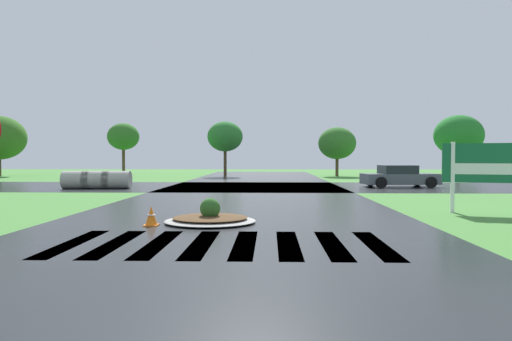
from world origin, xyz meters
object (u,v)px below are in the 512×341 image
object	(u,v)px
drainage_pipe_stack	(97,180)
traffic_cone	(151,216)
median_island	(210,218)
car_blue_compact	(399,177)
estate_billboard	(492,166)

from	to	relation	value
drainage_pipe_stack	traffic_cone	world-z (taller)	drainage_pipe_stack
median_island	car_blue_compact	size ratio (longest dim) A/B	0.55
median_island	traffic_cone	world-z (taller)	median_island
drainage_pipe_stack	traffic_cone	size ratio (longest dim) A/B	7.40
car_blue_compact	drainage_pipe_stack	distance (m)	17.60
drainage_pipe_stack	traffic_cone	distance (m)	15.02
estate_billboard	median_island	world-z (taller)	estate_billboard
median_island	car_blue_compact	bearing A→B (deg)	57.96
median_island	car_blue_compact	distance (m)	17.64
drainage_pipe_stack	traffic_cone	xyz separation A→B (m)	(6.65, -13.46, -0.26)
car_blue_compact	drainage_pipe_stack	bearing A→B (deg)	179.96
median_island	drainage_pipe_stack	world-z (taller)	drainage_pipe_stack
median_island	car_blue_compact	world-z (taller)	car_blue_compact
estate_billboard	drainage_pipe_stack	xyz separation A→B (m)	(-16.81, 10.62, -1.01)
estate_billboard	median_island	size ratio (longest dim) A/B	1.15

